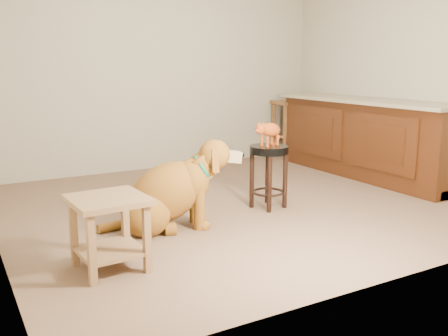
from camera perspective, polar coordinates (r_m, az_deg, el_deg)
floor at (r=4.96m, az=2.20°, el=-3.98°), size 4.50×4.00×0.01m
room_shell at (r=4.78m, az=2.36°, el=15.71°), size 4.54×4.04×2.62m
cabinet_run at (r=6.30m, az=15.97°, el=3.08°), size 0.70×2.56×0.94m
padded_stool at (r=4.72m, az=5.13°, el=0.46°), size 0.37×0.37×0.60m
wood_stool at (r=7.29m, az=7.58°, el=4.52°), size 0.50×0.50×0.83m
side_table at (r=3.41m, az=-13.00°, el=-6.03°), size 0.51×0.51×0.50m
golden_retriever at (r=4.17m, az=-6.42°, el=-2.98°), size 1.20×0.70×0.79m
tabby_kitten at (r=4.66m, az=5.12°, el=4.26°), size 0.40×0.23×0.26m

